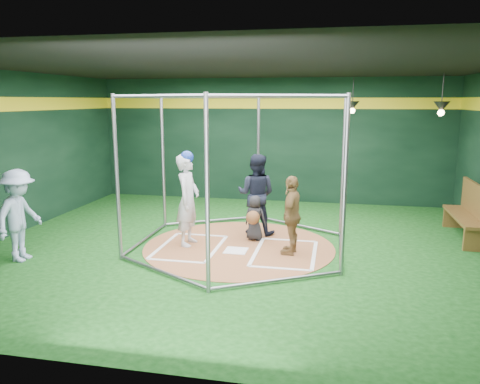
% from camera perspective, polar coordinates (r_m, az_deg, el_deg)
% --- Properties ---
extents(room_shell, '(10.10, 9.10, 3.53)m').
position_cam_1_polar(room_shell, '(9.05, -0.12, 3.96)').
color(room_shell, '#0D3A0E').
rests_on(room_shell, ground).
extents(clay_disc, '(3.80, 3.80, 0.01)m').
position_cam_1_polar(clay_disc, '(9.42, -0.12, -6.66)').
color(clay_disc, '#995D37').
rests_on(clay_disc, ground).
extents(home_plate, '(0.43, 0.43, 0.01)m').
position_cam_1_polar(home_plate, '(9.14, -0.51, -7.15)').
color(home_plate, white).
rests_on(home_plate, clay_disc).
extents(batter_box_left, '(1.17, 1.77, 0.01)m').
position_cam_1_polar(batter_box_left, '(9.42, -6.14, -6.66)').
color(batter_box_left, white).
rests_on(batter_box_left, clay_disc).
extents(batter_box_right, '(1.17, 1.77, 0.01)m').
position_cam_1_polar(batter_box_right, '(9.04, 5.51, -7.41)').
color(batter_box_right, white).
rests_on(batter_box_right, clay_disc).
extents(batting_cage, '(4.05, 4.67, 3.00)m').
position_cam_1_polar(batting_cage, '(9.08, -0.13, 2.36)').
color(batting_cage, gray).
rests_on(batting_cage, ground).
extents(pendant_lamp_near, '(0.34, 0.34, 0.90)m').
position_cam_1_polar(pendant_lamp_near, '(12.39, 13.55, 10.17)').
color(pendant_lamp_near, black).
rests_on(pendant_lamp_near, room_shell).
extents(pendant_lamp_far, '(0.34, 0.34, 0.90)m').
position_cam_1_polar(pendant_lamp_far, '(11.00, 23.34, 9.49)').
color(pendant_lamp_far, black).
rests_on(pendant_lamp_far, room_shell).
extents(batter_figure, '(0.46, 0.68, 1.90)m').
position_cam_1_polar(batter_figure, '(9.37, -6.38, -0.82)').
color(batter_figure, '#B8B8BE').
rests_on(batter_figure, clay_disc).
extents(visitor_leopard, '(0.47, 0.92, 1.50)m').
position_cam_1_polar(visitor_leopard, '(8.86, 6.33, -2.80)').
color(visitor_leopard, '#A98148').
rests_on(visitor_leopard, clay_disc).
extents(catcher_figure, '(0.51, 0.58, 0.94)m').
position_cam_1_polar(catcher_figure, '(9.69, 1.80, -3.16)').
color(catcher_figure, black).
rests_on(catcher_figure, clay_disc).
extents(umpire, '(0.92, 0.76, 1.75)m').
position_cam_1_polar(umpire, '(10.11, 1.99, -0.27)').
color(umpire, black).
rests_on(umpire, clay_disc).
extents(bystander_blue, '(0.63, 1.09, 1.68)m').
position_cam_1_polar(bystander_blue, '(9.34, -25.33, -2.61)').
color(bystander_blue, '#99ACCB').
rests_on(bystander_blue, ground).
extents(dugout_bench, '(0.47, 2.01, 1.17)m').
position_cam_1_polar(dugout_bench, '(10.94, 26.24, -2.09)').
color(dugout_bench, brown).
rests_on(dugout_bench, ground).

